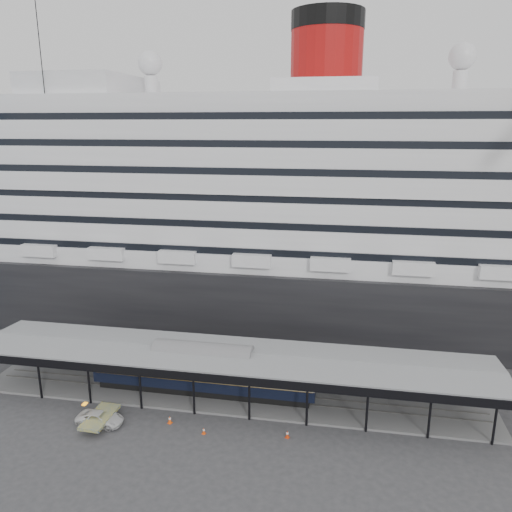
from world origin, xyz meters
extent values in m
plane|color=#333335|center=(0.00, 0.00, 0.00)|extent=(200.00, 200.00, 0.00)
cube|color=black|center=(0.00, 32.00, 5.00)|extent=(130.00, 30.00, 10.00)
cylinder|color=#A30D0D|center=(8.00, 32.00, 37.40)|extent=(10.00, 10.00, 9.00)
cylinder|color=black|center=(8.00, 32.00, 42.65)|extent=(10.10, 10.10, 2.50)
sphere|color=silver|center=(-18.00, 32.00, 37.70)|extent=(3.60, 3.60, 3.60)
sphere|color=silver|center=(26.00, 32.00, 37.70)|extent=(3.60, 3.60, 3.60)
cube|color=slate|center=(0.00, 5.00, 0.12)|extent=(56.00, 8.00, 0.24)
cube|color=slate|center=(0.00, 4.28, 0.28)|extent=(54.00, 0.08, 0.10)
cube|color=slate|center=(0.00, 5.72, 0.28)|extent=(54.00, 0.08, 0.10)
cube|color=black|center=(0.00, 0.50, 4.45)|extent=(56.00, 0.18, 0.90)
cube|color=black|center=(0.00, 9.50, 4.45)|extent=(56.00, 0.18, 0.90)
cube|color=slate|center=(0.00, 5.00, 5.18)|extent=(56.00, 9.00, 0.24)
cylinder|color=black|center=(-29.22, 21.75, 23.60)|extent=(0.12, 0.12, 47.21)
cylinder|color=black|center=(30.26, 20.24, 23.60)|extent=(0.12, 0.12, 47.21)
imported|color=silver|center=(-11.57, -2.54, 0.65)|extent=(4.71, 2.26, 1.30)
cube|color=black|center=(-3.04, 5.00, 0.63)|extent=(23.57, 2.89, 0.78)
cube|color=black|center=(-3.04, 5.00, 1.64)|extent=(24.70, 3.34, 1.23)
cube|color=#C5B18E|center=(-3.04, 5.00, 2.99)|extent=(24.70, 3.38, 1.46)
cube|color=black|center=(-3.04, 5.00, 3.94)|extent=(24.70, 3.34, 0.45)
cube|color=#F8500D|center=(-4.82, -1.14, 0.02)|extent=(0.54, 0.54, 0.03)
cone|color=#F8500D|center=(-4.82, -1.14, 0.42)|extent=(0.46, 0.46, 0.80)
cylinder|color=white|center=(-4.82, -1.14, 0.50)|extent=(0.26, 0.26, 0.16)
cube|color=#F54C0D|center=(-0.99, -2.26, 0.01)|extent=(0.44, 0.44, 0.03)
cone|color=#F54C0D|center=(-0.99, -2.26, 0.35)|extent=(0.37, 0.37, 0.66)
cylinder|color=white|center=(-0.99, -2.26, 0.41)|extent=(0.21, 0.21, 0.13)
cube|color=red|center=(7.03, -1.45, 0.02)|extent=(0.50, 0.50, 0.03)
cone|color=red|center=(7.03, -1.45, 0.39)|extent=(0.42, 0.42, 0.74)
cylinder|color=white|center=(7.03, -1.45, 0.47)|extent=(0.24, 0.24, 0.14)
camera|label=1|loc=(11.42, -42.84, 28.99)|focal=35.00mm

